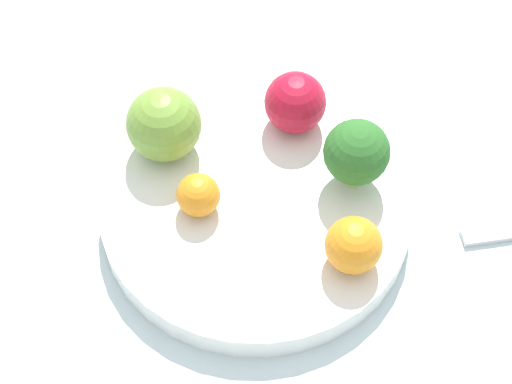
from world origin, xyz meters
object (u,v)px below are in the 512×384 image
broccoli (356,153)px  orange_front (198,195)px  bowl (256,208)px  orange_back (354,245)px  spoon (509,231)px  apple_green (295,102)px  apple_red (164,124)px

broccoli → orange_front: size_ratio=1.82×
bowl → broccoli: size_ratio=3.98×
bowl → orange_front: 0.06m
orange_back → spoon: 0.15m
apple_green → spoon: (-0.04, -0.20, -0.05)m
bowl → apple_red: apple_red is taller
apple_green → orange_front: 0.12m
broccoli → apple_green: (0.04, 0.06, -0.01)m
apple_red → orange_front: apple_red is taller
orange_back → apple_red: bearing=72.3°
apple_red → spoon: 0.30m
broccoli → orange_front: (-0.07, 0.11, -0.02)m
bowl → apple_red: 0.10m
broccoli → apple_green: broccoli is taller
orange_front → orange_back: 0.13m
broccoli → apple_green: bearing=56.2°
apple_red → spoon: size_ratio=0.80×
broccoli → apple_green: size_ratio=1.22×
spoon → orange_front: bearing=106.8°
orange_front → orange_back: bearing=-93.6°
apple_red → orange_front: size_ratio=1.77×
apple_red → apple_green: 0.11m
bowl → apple_green: apple_green is taller
orange_back → apple_green: bearing=35.2°
apple_green → orange_front: apple_green is taller
bowl → orange_front: size_ratio=7.23×
bowl → broccoli: (0.04, -0.07, 0.05)m
orange_front → apple_red: bearing=44.8°
bowl → apple_red: size_ratio=4.10×
orange_back → bowl: bearing=70.9°
apple_red → orange_back: bearing=-107.7°
bowl → spoon: size_ratio=3.29×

